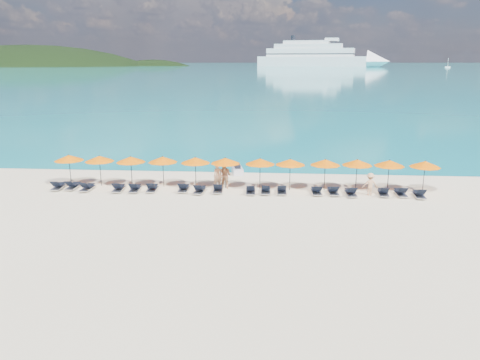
{
  "coord_description": "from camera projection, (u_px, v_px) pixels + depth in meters",
  "views": [
    {
      "loc": [
        2.23,
        -26.98,
        9.03
      ],
      "look_at": [
        0.0,
        3.0,
        1.2
      ],
      "focal_mm": 35.0,
      "sensor_mm": 36.0,
      "label": 1
    }
  ],
  "objects": [
    {
      "name": "lounger_2",
      "position": [
        87.0,
        187.0,
        32.95
      ],
      "size": [
        0.63,
        1.7,
        0.66
      ],
      "rotation": [
        0.0,
        0.0,
        -0.01
      ],
      "color": "silver",
      "rests_on": "ground"
    },
    {
      "name": "lounger_13",
      "position": [
        333.0,
        191.0,
        31.98
      ],
      "size": [
        0.7,
        1.73,
        0.66
      ],
      "rotation": [
        0.0,
        0.0,
        0.05
      ],
      "color": "silver",
      "rests_on": "ground"
    },
    {
      "name": "lounger_5",
      "position": [
        152.0,
        188.0,
        32.75
      ],
      "size": [
        0.73,
        1.74,
        0.66
      ],
      "rotation": [
        0.0,
        0.0,
        0.06
      ],
      "color": "silver",
      "rests_on": "ground"
    },
    {
      "name": "lounger_14",
      "position": [
        351.0,
        192.0,
        31.7
      ],
      "size": [
        0.69,
        1.72,
        0.66
      ],
      "rotation": [
        0.0,
        0.0,
        0.04
      ],
      "color": "silver",
      "rests_on": "ground"
    },
    {
      "name": "umbrella_9",
      "position": [
        357.0,
        162.0,
        32.52
      ],
      "size": [
        2.1,
        2.1,
        2.28
      ],
      "color": "black",
      "rests_on": "ground"
    },
    {
      "name": "lounger_6",
      "position": [
        184.0,
        188.0,
        32.74
      ],
      "size": [
        0.66,
        1.71,
        0.66
      ],
      "rotation": [
        0.0,
        0.0,
        0.02
      ],
      "color": "silver",
      "rests_on": "ground"
    },
    {
      "name": "lounger_11",
      "position": [
        282.0,
        190.0,
        32.21
      ],
      "size": [
        0.64,
        1.71,
        0.66
      ],
      "rotation": [
        0.0,
        0.0,
        0.01
      ],
      "color": "silver",
      "rests_on": "ground"
    },
    {
      "name": "umbrella_0",
      "position": [
        69.0,
        158.0,
        34.04
      ],
      "size": [
        2.1,
        2.1,
        2.28
      ],
      "color": "black",
      "rests_on": "ground"
    },
    {
      "name": "umbrella_5",
      "position": [
        225.0,
        161.0,
        33.1
      ],
      "size": [
        2.1,
        2.1,
        2.28
      ],
      "color": "black",
      "rests_on": "ground"
    },
    {
      "name": "ground",
      "position": [
        236.0,
        211.0,
        28.48
      ],
      "size": [
        1400.0,
        1400.0,
        0.0
      ],
      "primitive_type": "plane",
      "color": "beige"
    },
    {
      "name": "jetski",
      "position": [
        237.0,
        170.0,
        37.83
      ],
      "size": [
        1.18,
        2.21,
        0.75
      ],
      "rotation": [
        0.0,
        0.0,
        0.2
      ],
      "color": "silver",
      "rests_on": "ground"
    },
    {
      "name": "lounger_16",
      "position": [
        401.0,
        192.0,
        31.67
      ],
      "size": [
        0.63,
        1.7,
        0.66
      ],
      "rotation": [
        0.0,
        0.0,
        0.01
      ],
      "color": "silver",
      "rests_on": "ground"
    },
    {
      "name": "umbrella_8",
      "position": [
        325.0,
        162.0,
        32.58
      ],
      "size": [
        2.1,
        2.1,
        2.28
      ],
      "color": "black",
      "rests_on": "ground"
    },
    {
      "name": "umbrella_2",
      "position": [
        131.0,
        159.0,
        33.5
      ],
      "size": [
        2.1,
        2.1,
        2.28
      ],
      "color": "black",
      "rests_on": "ground"
    },
    {
      "name": "beachgoer_b",
      "position": [
        225.0,
        175.0,
        33.29
      ],
      "size": [
        1.06,
        0.83,
        1.91
      ],
      "primitive_type": "imported",
      "rotation": [
        0.0,
        0.0,
        -0.36
      ],
      "color": "tan",
      "rests_on": "ground"
    },
    {
      "name": "lounger_0",
      "position": [
        58.0,
        186.0,
        33.26
      ],
      "size": [
        0.76,
        1.74,
        0.66
      ],
      "rotation": [
        0.0,
        0.0,
        0.08
      ],
      "color": "silver",
      "rests_on": "ground"
    },
    {
      "name": "headland_main",
      "position": [
        32.0,
        97.0,
        580.72
      ],
      "size": [
        374.0,
        242.0,
        126.5
      ],
      "color": "black",
      "rests_on": "ground"
    },
    {
      "name": "lounger_8",
      "position": [
        218.0,
        189.0,
        32.55
      ],
      "size": [
        0.71,
        1.73,
        0.66
      ],
      "rotation": [
        0.0,
        0.0,
        0.06
      ],
      "color": "silver",
      "rests_on": "ground"
    },
    {
      "name": "lounger_12",
      "position": [
        316.0,
        191.0,
        32.05
      ],
      "size": [
        0.71,
        1.73,
        0.66
      ],
      "rotation": [
        0.0,
        0.0,
        0.05
      ],
      "color": "silver",
      "rests_on": "ground"
    },
    {
      "name": "sea",
      "position": [
        274.0,
        65.0,
        665.4
      ],
      "size": [
        1600.0,
        1300.0,
        0.01
      ],
      "primitive_type": "cube",
      "color": "#1FA9B2",
      "rests_on": "ground"
    },
    {
      "name": "umbrella_1",
      "position": [
        99.0,
        159.0,
        33.74
      ],
      "size": [
        2.1,
        2.1,
        2.28
      ],
      "color": "black",
      "rests_on": "ground"
    },
    {
      "name": "umbrella_4",
      "position": [
        195.0,
        160.0,
        33.23
      ],
      "size": [
        2.1,
        2.1,
        2.28
      ],
      "color": "black",
      "rests_on": "ground"
    },
    {
      "name": "headland_small",
      "position": [
        154.0,
        95.0,
        588.49
      ],
      "size": [
        162.0,
        126.0,
        85.5
      ],
      "color": "black",
      "rests_on": "ground"
    },
    {
      "name": "beachgoer_c",
      "position": [
        370.0,
        184.0,
        31.68
      ],
      "size": [
        1.0,
        0.48,
        1.54
      ],
      "primitive_type": "imported",
      "rotation": [
        0.0,
        0.0,
        3.12
      ],
      "color": "tan",
      "rests_on": "ground"
    },
    {
      "name": "lounger_7",
      "position": [
        200.0,
        190.0,
        32.34
      ],
      "size": [
        0.73,
        1.74,
        0.66
      ],
      "rotation": [
        0.0,
        0.0,
        -0.06
      ],
      "color": "silver",
      "rests_on": "ground"
    },
    {
      "name": "beachgoer_a",
      "position": [
        218.0,
        176.0,
        33.23
      ],
      "size": [
        0.8,
        0.71,
        1.83
      ],
      "primitive_type": "imported",
      "rotation": [
        0.0,
        0.0,
        0.5
      ],
      "color": "tan",
      "rests_on": "ground"
    },
    {
      "name": "sailboat_near",
      "position": [
        448.0,
        67.0,
        467.28
      ],
      "size": [
        5.16,
        1.72,
        9.46
      ],
      "color": "white",
      "rests_on": "ground"
    },
    {
      "name": "umbrella_11",
      "position": [
        425.0,
        164.0,
        32.0
      ],
      "size": [
        2.1,
        2.1,
        2.28
      ],
      "color": "black",
      "rests_on": "ground"
    },
    {
      "name": "umbrella_10",
      "position": [
        389.0,
        163.0,
        32.31
      ],
      "size": [
        2.1,
        2.1,
        2.28
      ],
      "color": "black",
      "rests_on": "ground"
    },
    {
      "name": "cruise_ship",
      "position": [
        323.0,
        57.0,
        532.45
      ],
      "size": [
        149.45,
        59.29,
        41.26
      ],
      "rotation": [
        0.0,
        0.0,
        -0.25
      ],
      "color": "white",
      "rests_on": "ground"
    },
    {
      "name": "umbrella_6",
      "position": [
        260.0,
        161.0,
        32.84
      ],
      "size": [
        2.1,
        2.1,
        2.28
      ],
      "color": "black",
      "rests_on": "ground"
    },
    {
      "name": "lounger_17",
      "position": [
        419.0,
        194.0,
        31.29
      ],
      "size": [
        0.71,
        1.73,
        0.66
      ],
      "rotation": [
        0.0,
        0.0,
        -0.06
      ],
      "color": "silver",
      "rests_on": "ground"
    },
    {
      "name": "umbrella_3",
      "position": [
        163.0,
        159.0,
        33.49
      ],
      "size": [
        2.1,
        2.1,
        2.28
      ],
      "color": "black",
      "rests_on": "ground"
    },
    {
      "name": "umbrella_7",
      "position": [
        290.0,
        162.0,
        32.67
      ],
      "size": [
        2.1,
        2.1,
        2.28
      ],
      "color": "black",
      "rests_on": "ground"
    },
    {
      "name": "lounger_1",
      "position": [
        73.0,
        186.0,
        33.32
      ],
      "size": [
        0.63,
        1.71,
        0.66
      ],
      "rotation": [
        0.0,
        0.0,
        0.01
      ],
      "color": "silver",
      "rests_on": "ground"
    },
    {
      "name": "lounger_3",
      "position": [
        119.0,
        188.0,
        32.78
      ],
      "size": [
        0.73,
        1.74,
        0.66
      ],
      "rotation": [
        0.0,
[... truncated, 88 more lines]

